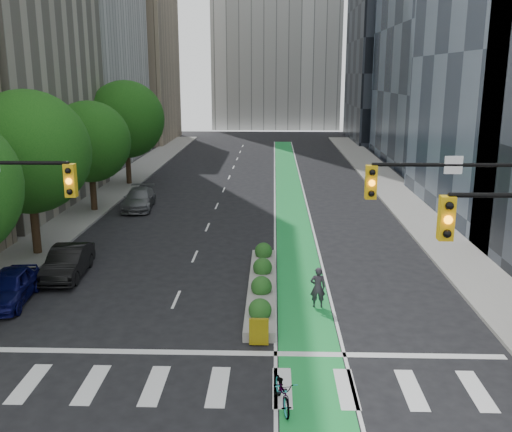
# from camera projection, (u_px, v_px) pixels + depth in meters

# --- Properties ---
(ground) EXTENTS (160.00, 160.00, 0.00)m
(ground) POSITION_uv_depth(u_px,v_px,m) (221.00, 370.00, 18.79)
(ground) COLOR black
(ground) RESTS_ON ground
(sidewalk_left) EXTENTS (3.60, 90.00, 0.15)m
(sidewalk_left) POSITION_uv_depth(u_px,v_px,m) (96.00, 201.00, 43.36)
(sidewalk_left) COLOR gray
(sidewalk_left) RESTS_ON ground
(sidewalk_right) EXTENTS (3.60, 90.00, 0.15)m
(sidewalk_right) POSITION_uv_depth(u_px,v_px,m) (408.00, 203.00, 42.65)
(sidewalk_right) COLOR gray
(sidewalk_right) RESTS_ON ground
(bike_lane_paint) EXTENTS (2.20, 70.00, 0.01)m
(bike_lane_paint) POSITION_uv_depth(u_px,v_px,m) (289.00, 190.00, 47.78)
(bike_lane_paint) COLOR green
(bike_lane_paint) RESTS_ON ground
(building_tan_far) EXTENTS (14.00, 16.00, 26.00)m
(building_tan_far) POSITION_uv_depth(u_px,v_px,m) (121.00, 48.00, 80.22)
(building_tan_far) COLOR tan
(building_tan_far) RESTS_ON ground
(building_dark_end) EXTENTS (14.00, 18.00, 28.00)m
(building_dark_end) POSITION_uv_depth(u_px,v_px,m) (404.00, 41.00, 80.72)
(building_dark_end) COLOR black
(building_dark_end) RESTS_ON ground
(tree_mid) EXTENTS (6.40, 6.40, 8.78)m
(tree_mid) POSITION_uv_depth(u_px,v_px,m) (28.00, 152.00, 29.40)
(tree_mid) COLOR black
(tree_mid) RESTS_ON ground
(tree_midfar) EXTENTS (5.60, 5.60, 7.76)m
(tree_midfar) POSITION_uv_depth(u_px,v_px,m) (90.00, 142.00, 39.25)
(tree_midfar) COLOR black
(tree_midfar) RESTS_ON ground
(tree_far) EXTENTS (6.60, 6.60, 9.00)m
(tree_far) POSITION_uv_depth(u_px,v_px,m) (126.00, 120.00, 48.76)
(tree_far) COLOR black
(tree_far) RESTS_ON ground
(signal_right) EXTENTS (5.82, 0.51, 7.20)m
(signal_right) POSITION_uv_depth(u_px,v_px,m) (497.00, 229.00, 17.81)
(signal_right) COLOR black
(signal_right) RESTS_ON ground
(median_planter) EXTENTS (1.20, 10.26, 1.10)m
(median_planter) POSITION_uv_depth(u_px,v_px,m) (262.00, 284.00, 25.48)
(median_planter) COLOR gray
(median_planter) RESTS_ON ground
(bicycle) EXTENTS (0.98, 1.95, 0.98)m
(bicycle) POSITION_uv_depth(u_px,v_px,m) (283.00, 391.00, 16.67)
(bicycle) COLOR gray
(bicycle) RESTS_ON ground
(cyclist) EXTENTS (0.66, 0.44, 1.75)m
(cyclist) POSITION_uv_depth(u_px,v_px,m) (318.00, 287.00, 23.68)
(cyclist) COLOR #342E37
(cyclist) RESTS_ON ground
(parked_car_left_near) EXTENTS (2.14, 4.41, 1.45)m
(parked_car_left_near) POSITION_uv_depth(u_px,v_px,m) (9.00, 287.00, 24.16)
(parked_car_left_near) COLOR #0C0E49
(parked_car_left_near) RESTS_ON ground
(parked_car_left_mid) EXTENTS (1.84, 4.54, 1.47)m
(parked_car_left_mid) POSITION_uv_depth(u_px,v_px,m) (68.00, 262.00, 27.31)
(parked_car_left_mid) COLOR black
(parked_car_left_mid) RESTS_ON ground
(parked_car_left_far) EXTENTS (2.45, 5.13, 1.44)m
(parked_car_left_far) POSITION_uv_depth(u_px,v_px,m) (139.00, 199.00, 41.14)
(parked_car_left_far) COLOR #5A5C5F
(parked_car_left_far) RESTS_ON ground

